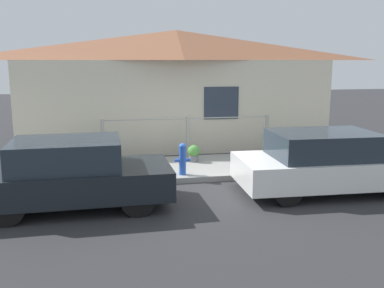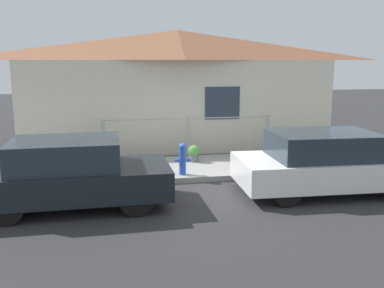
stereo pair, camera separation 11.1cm
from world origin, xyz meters
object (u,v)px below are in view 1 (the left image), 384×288
Objects in this scene: potted_plant_corner at (277,145)px; car_left at (73,174)px; fire_hydrant at (183,158)px; car_right at (327,162)px; potted_plant_by_fence at (87,153)px; potted_plant_near_hydrant at (194,153)px.

car_left is at bearing -152.09° from potted_plant_corner.
fire_hydrant is (2.47, 1.54, -0.14)m from car_left.
car_right is 6.63× the size of potted_plant_corner.
potted_plant_by_fence is (0.12, 3.03, -0.24)m from car_left.
car_left is 2.92m from fire_hydrant.
potted_plant_near_hydrant is at bearing 42.37° from car_left.
car_left is at bearing -92.33° from potted_plant_by_fence.
car_left is 6.83× the size of potted_plant_by_fence.
fire_hydrant reaches higher than potted_plant_corner.
car_right is at bearing -49.11° from potted_plant_near_hydrant.
car_right is at bearing -29.61° from potted_plant_by_fence.
car_left is 0.92× the size of car_right.
fire_hydrant is at bearing -155.73° from potted_plant_corner.
fire_hydrant is at bearing -112.56° from potted_plant_near_hydrant.
potted_plant_corner is at bearing 91.79° from car_right.
car_right is 7.43× the size of potted_plant_by_fence.
potted_plant_near_hydrant is 0.75× the size of potted_plant_corner.
car_left is 8.15× the size of potted_plant_near_hydrant.
potted_plant_by_fence is at bearing 176.04° from potted_plant_near_hydrant.
car_right is 8.87× the size of potted_plant_near_hydrant.
potted_plant_corner is at bearing -1.45° from potted_plant_by_fence.
potted_plant_corner is at bearing 1.49° from potted_plant_near_hydrant.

